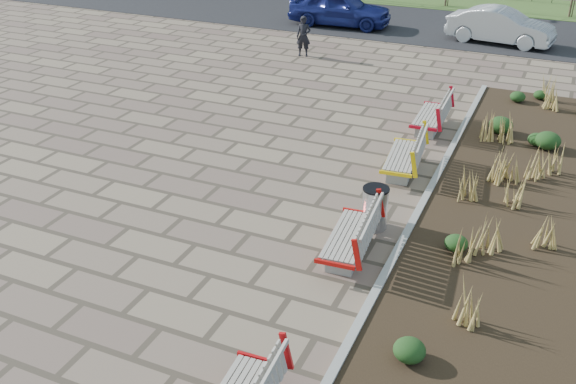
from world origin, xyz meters
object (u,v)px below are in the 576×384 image
at_px(car_blue, 340,8).
at_px(bench_d, 431,113).
at_px(pedestrian, 304,36).
at_px(bench_b, 349,233).
at_px(bench_c, 403,154).
at_px(litter_bin, 375,208).
at_px(car_silver, 501,26).

bearing_deg(car_blue, bench_d, -150.98).
relative_size(bench_d, pedestrian, 1.36).
bearing_deg(bench_b, car_blue, 105.91).
distance_m(bench_d, pedestrian, 8.31).
bearing_deg(bench_d, car_blue, 120.37).
bearing_deg(bench_c, litter_bin, -92.37).
relative_size(bench_d, car_blue, 0.45).
bearing_deg(bench_c, bench_b, -95.59).
xyz_separation_m(litter_bin, car_silver, (0.37, 16.42, 0.26)).
xyz_separation_m(litter_bin, car_blue, (-6.78, 16.57, 0.34)).
distance_m(pedestrian, car_blue, 5.18).
xyz_separation_m(bench_c, bench_d, (0.00, 3.06, 0.00)).
distance_m(bench_b, litter_bin, 1.24).
relative_size(bench_c, bench_d, 1.00).
height_order(bench_b, car_silver, car_silver).
distance_m(bench_b, car_silver, 17.65).
bearing_deg(bench_c, bench_d, 84.41).
xyz_separation_m(pedestrian, car_silver, (6.79, 5.01, -0.04)).
xyz_separation_m(bench_b, bench_d, (0.00, 7.17, 0.00)).
bearing_deg(car_silver, bench_b, -174.02).
bearing_deg(litter_bin, bench_c, 93.22).
relative_size(bench_c, pedestrian, 1.36).
height_order(litter_bin, car_blue, car_blue).
xyz_separation_m(pedestrian, car_blue, (-0.35, 5.17, 0.04)).
relative_size(bench_c, car_silver, 0.49).
bearing_deg(pedestrian, car_silver, 23.04).
xyz_separation_m(bench_d, car_silver, (0.53, 10.48, 0.23)).
distance_m(litter_bin, car_blue, 17.91).
relative_size(litter_bin, car_blue, 0.20).
xyz_separation_m(bench_b, car_silver, (0.53, 17.64, 0.23)).
distance_m(litter_bin, car_silver, 16.42).
height_order(bench_d, car_silver, car_silver).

